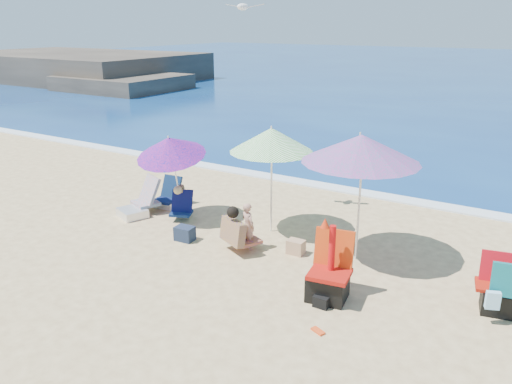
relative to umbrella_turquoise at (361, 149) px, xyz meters
The scene contains 19 objects.
ground 2.94m from the umbrella_turquoise, 135.45° to the right, with size 120.00×120.00×0.00m.
foam 4.42m from the umbrella_turquoise, 112.52° to the left, with size 120.00×0.50×0.04m.
headland 34.12m from the umbrella_turquoise, 147.62° to the left, with size 20.50×11.50×2.60m.
umbrella_turquoise is the anchor object (origin of this frame).
umbrella_striped 1.95m from the umbrella_turquoise, behind, with size 2.10×2.10×2.20m.
umbrella_blue 4.07m from the umbrella_turquoise, behind, with size 1.77×1.81×2.00m.
furled_umbrella 2.03m from the umbrella_turquoise, 83.90° to the right, with size 0.25×0.23×1.34m.
chair_navy 5.11m from the umbrella_turquoise, behind, with size 0.54×0.66×0.68m.
chair_rainbow 5.26m from the umbrella_turquoise, behind, with size 0.81×1.09×0.82m.
camp_chair_left 2.32m from the umbrella_turquoise, 83.94° to the right, with size 0.72×0.72×1.07m.
camp_chair_right 3.07m from the umbrella_turquoise, 14.27° to the right, with size 0.70×0.84×0.90m.
person_center 2.63m from the umbrella_turquoise, 158.20° to the right, with size 0.77×0.80×0.93m.
person_left 4.31m from the umbrella_turquoise, behind, with size 0.60×0.66×0.83m.
bag_navy_a 3.81m from the umbrella_turquoise, 162.93° to the right, with size 0.38×0.29×0.28m.
bag_black_a 3.06m from the umbrella_turquoise, behind, with size 0.34×0.26×0.23m.
bag_tan 2.20m from the umbrella_turquoise, 159.43° to the right, with size 0.32×0.23×0.27m.
bag_black_b 2.70m from the umbrella_turquoise, 84.24° to the right, with size 0.24×0.16×0.18m.
orange_item 3.23m from the umbrella_turquoise, 80.27° to the right, with size 0.23×0.17×0.03m.
seagull 4.01m from the umbrella_turquoise, 160.31° to the left, with size 0.80×0.39×0.14m.
Camera 1 is at (4.36, -6.63, 4.10)m, focal length 35.70 mm.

